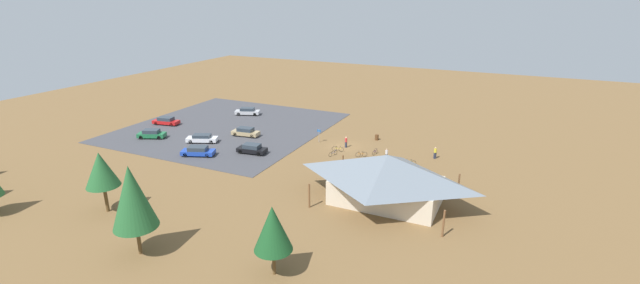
% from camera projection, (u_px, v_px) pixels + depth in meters
% --- Properties ---
extents(ground, '(160.00, 160.00, 0.00)m').
position_uv_depth(ground, '(344.00, 147.00, 66.14)').
color(ground, brown).
rests_on(ground, ground).
extents(parking_lot_asphalt, '(32.55, 34.26, 0.05)m').
position_uv_depth(parking_lot_asphalt, '(229.00, 127.00, 76.03)').
color(parking_lot_asphalt, '#424247').
rests_on(parking_lot_asphalt, ground).
extents(bike_pavilion, '(14.75, 10.11, 5.63)m').
position_uv_depth(bike_pavilion, '(387.00, 175.00, 47.47)').
color(bike_pavilion, beige).
rests_on(bike_pavilion, ground).
extents(trash_bin, '(0.60, 0.60, 0.90)m').
position_uv_depth(trash_bin, '(377.00, 137.00, 69.11)').
color(trash_bin, brown).
rests_on(trash_bin, ground).
extents(lot_sign, '(0.56, 0.08, 2.20)m').
position_uv_depth(lot_sign, '(319.00, 134.00, 67.73)').
color(lot_sign, '#99999E').
rests_on(lot_sign, ground).
extents(pine_east, '(3.89, 3.89, 8.48)m').
position_uv_depth(pine_east, '(132.00, 197.00, 37.05)').
color(pine_east, brown).
rests_on(pine_east, ground).
extents(pine_mideast, '(3.20, 3.20, 6.25)m').
position_uv_depth(pine_mideast, '(273.00, 228.00, 34.61)').
color(pine_mideast, brown).
rests_on(pine_mideast, ground).
extents(pine_center, '(3.46, 3.46, 6.71)m').
position_uv_depth(pine_center, '(101.00, 170.00, 44.90)').
color(pine_center, brown).
rests_on(pine_center, ground).
extents(bicycle_teal_lone_east, '(1.73, 0.48, 0.85)m').
position_uv_depth(bicycle_teal_lone_east, '(410.00, 162.00, 58.91)').
color(bicycle_teal_lone_east, black).
rests_on(bicycle_teal_lone_east, ground).
extents(bicycle_blue_yard_left, '(0.71, 1.62, 0.82)m').
position_uv_depth(bicycle_blue_yard_left, '(333.00, 153.00, 62.36)').
color(bicycle_blue_yard_left, black).
rests_on(bicycle_blue_yard_left, ground).
extents(bicycle_purple_by_bin, '(0.48, 1.66, 0.75)m').
position_uv_depth(bicycle_purple_by_bin, '(375.00, 152.00, 62.92)').
color(bicycle_purple_by_bin, black).
rests_on(bicycle_purple_by_bin, ground).
extents(bicycle_white_yard_front, '(1.57, 0.73, 0.79)m').
position_uv_depth(bicycle_white_yard_front, '(397.00, 160.00, 59.74)').
color(bicycle_white_yard_front, black).
rests_on(bicycle_white_yard_front, ground).
extents(bicycle_green_edge_north, '(0.88, 1.58, 0.91)m').
position_uv_depth(bicycle_green_edge_north, '(388.00, 168.00, 57.04)').
color(bicycle_green_edge_north, black).
rests_on(bicycle_green_edge_north, ground).
extents(bicycle_orange_near_sign, '(1.45, 0.93, 0.86)m').
position_uv_depth(bicycle_orange_near_sign, '(361.00, 154.00, 61.85)').
color(bicycle_orange_near_sign, black).
rests_on(bicycle_orange_near_sign, ground).
extents(bicycle_red_near_porch, '(1.44, 1.13, 0.89)m').
position_uv_depth(bicycle_red_near_porch, '(422.00, 173.00, 55.40)').
color(bicycle_red_near_porch, black).
rests_on(bicycle_red_near_porch, ground).
extents(bicycle_yellow_lone_west, '(1.76, 0.50, 0.87)m').
position_uv_depth(bicycle_yellow_lone_west, '(338.00, 149.00, 64.03)').
color(bicycle_yellow_lone_west, black).
rests_on(bicycle_yellow_lone_west, ground).
extents(car_red_aisle_side, '(4.91, 2.58, 1.37)m').
position_uv_depth(car_red_aisle_side, '(166.00, 121.00, 77.15)').
color(car_red_aisle_side, red).
rests_on(car_red_aisle_side, parking_lot_asphalt).
extents(car_green_mid_lot, '(4.65, 3.30, 1.45)m').
position_uv_depth(car_green_mid_lot, '(152.00, 134.00, 69.81)').
color(car_green_mid_lot, '#1E6B3D').
rests_on(car_green_mid_lot, parking_lot_asphalt).
extents(car_black_end_stall, '(4.47, 2.29, 1.40)m').
position_uv_depth(car_black_end_stall, '(252.00, 149.00, 63.11)').
color(car_black_end_stall, black).
rests_on(car_black_end_stall, parking_lot_asphalt).
extents(car_white_far_end, '(5.04, 3.44, 1.30)m').
position_uv_depth(car_white_far_end, '(202.00, 138.00, 67.79)').
color(car_white_far_end, white).
rests_on(car_white_far_end, parking_lot_asphalt).
extents(car_silver_near_entry, '(4.96, 3.27, 1.42)m').
position_uv_depth(car_silver_near_entry, '(247.00, 111.00, 83.37)').
color(car_silver_near_entry, '#BCBCC1').
rests_on(car_silver_near_entry, parking_lot_asphalt).
extents(car_blue_by_curb, '(5.07, 3.42, 1.37)m').
position_uv_depth(car_blue_by_curb, '(198.00, 151.00, 62.20)').
color(car_blue_by_curb, '#1E42B2').
rests_on(car_blue_by_curb, parking_lot_asphalt).
extents(car_tan_inner_stall, '(4.69, 2.21, 1.44)m').
position_uv_depth(car_tan_inner_stall, '(246.00, 132.00, 70.83)').
color(car_tan_inner_stall, tan).
rests_on(car_tan_inner_stall, parking_lot_asphalt).
extents(visitor_crossing_yard, '(0.36, 0.36, 1.70)m').
position_uv_depth(visitor_crossing_yard, '(346.00, 142.00, 65.63)').
color(visitor_crossing_yard, '#2D3347').
rests_on(visitor_crossing_yard, ground).
extents(visitor_near_lot, '(0.40, 0.40, 1.73)m').
position_uv_depth(visitor_near_lot, '(435.00, 153.00, 61.08)').
color(visitor_near_lot, '#2D3347').
rests_on(visitor_near_lot, ground).
extents(visitor_at_bikes, '(0.38, 0.36, 1.72)m').
position_uv_depth(visitor_at_bikes, '(387.00, 154.00, 60.44)').
color(visitor_at_bikes, '#2D3347').
rests_on(visitor_at_bikes, ground).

